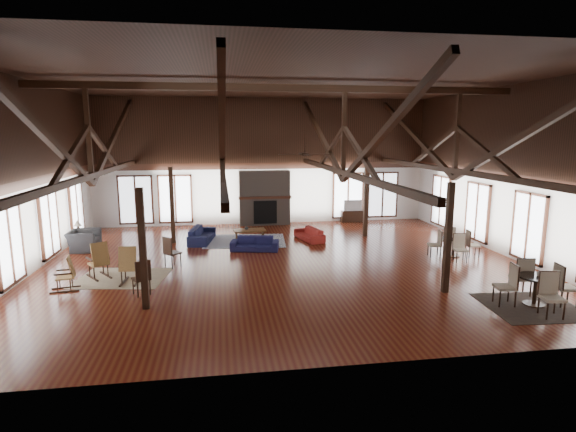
{
  "coord_description": "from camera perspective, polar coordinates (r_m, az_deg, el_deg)",
  "views": [
    {
      "loc": [
        -2.07,
        -14.59,
        4.31
      ],
      "look_at": [
        0.28,
        1.0,
        1.43
      ],
      "focal_mm": 28.0,
      "sensor_mm": 36.0,
      "label": 1
    }
  ],
  "objects": [
    {
      "name": "floor",
      "position": [
        15.35,
        -0.49,
        -5.95
      ],
      "size": [
        16.0,
        16.0,
        0.0
      ],
      "primitive_type": "plane",
      "color": "#5A2613",
      "rests_on": "ground"
    },
    {
      "name": "ceiling",
      "position": [
        14.83,
        -0.53,
        16.9
      ],
      "size": [
        16.0,
        14.0,
        0.02
      ],
      "primitive_type": "cube",
      "color": "black",
      "rests_on": "wall_back"
    },
    {
      "name": "wall_back",
      "position": [
        21.72,
        -3.12,
        6.89
      ],
      "size": [
        16.0,
        0.02,
        6.0
      ],
      "primitive_type": "cube",
      "color": "silver",
      "rests_on": "floor"
    },
    {
      "name": "wall_front",
      "position": [
        7.97,
        6.57,
        0.82
      ],
      "size": [
        16.0,
        0.02,
        6.0
      ],
      "primitive_type": "cube",
      "color": "silver",
      "rests_on": "floor"
    },
    {
      "name": "wall_left",
      "position": [
        15.8,
        -30.68,
        4.16
      ],
      "size": [
        0.02,
        14.0,
        6.0
      ],
      "primitive_type": "cube",
      "color": "silver",
      "rests_on": "floor"
    },
    {
      "name": "wall_right",
      "position": [
        17.77,
        26.07,
        5.08
      ],
      "size": [
        0.02,
        14.0,
        6.0
      ],
      "primitive_type": "cube",
      "color": "silver",
      "rests_on": "floor"
    },
    {
      "name": "roof_truss",
      "position": [
        14.73,
        -0.52,
        9.26
      ],
      "size": [
        15.6,
        14.07,
        3.14
      ],
      "color": "black",
      "rests_on": "wall_back"
    },
    {
      "name": "post_grid",
      "position": [
        14.99,
        -0.5,
        -0.35
      ],
      "size": [
        8.16,
        7.16,
        3.05
      ],
      "color": "black",
      "rests_on": "floor"
    },
    {
      "name": "fireplace",
      "position": [
        21.57,
        -3.0,
        2.29
      ],
      "size": [
        2.5,
        0.69,
        2.6
      ],
      "color": "#62554B",
      "rests_on": "floor"
    },
    {
      "name": "ceiling_fan",
      "position": [
        13.84,
        2.14,
        7.96
      ],
      "size": [
        1.6,
        1.6,
        0.75
      ],
      "color": "black",
      "rests_on": "roof_truss"
    },
    {
      "name": "sofa_navy_front",
      "position": [
        16.92,
        -4.26,
        -3.52
      ],
      "size": [
        1.88,
        1.03,
        0.52
      ],
      "primitive_type": "imported",
      "rotation": [
        0.0,
        0.0,
        -0.2
      ],
      "color": "#181842",
      "rests_on": "floor"
    },
    {
      "name": "sofa_navy_left",
      "position": [
        18.55,
        -10.87,
        -2.33
      ],
      "size": [
        2.12,
        1.11,
        0.59
      ],
      "primitive_type": "imported",
      "rotation": [
        0.0,
        0.0,
        1.4
      ],
      "color": "#151839",
      "rests_on": "floor"
    },
    {
      "name": "sofa_orange",
      "position": [
        18.56,
        2.73,
        -2.31
      ],
      "size": [
        1.79,
        1.07,
        0.49
      ],
      "primitive_type": "imported",
      "rotation": [
        0.0,
        0.0,
        -1.31
      ],
      "color": "maroon",
      "rests_on": "floor"
    },
    {
      "name": "coffee_table",
      "position": [
        18.3,
        -4.89,
        -1.91
      ],
      "size": [
        1.33,
        0.74,
        0.49
      ],
      "rotation": [
        0.0,
        0.0,
        0.08
      ],
      "color": "brown",
      "rests_on": "floor"
    },
    {
      "name": "vase",
      "position": [
        18.3,
        -5.31,
        -1.45
      ],
      "size": [
        0.2,
        0.2,
        0.18
      ],
      "primitive_type": "imported",
      "rotation": [
        0.0,
        0.0,
        -0.2
      ],
      "color": "#B2B2B2",
      "rests_on": "coffee_table"
    },
    {
      "name": "armchair",
      "position": [
        18.51,
        -24.48,
        -2.85
      ],
      "size": [
        1.17,
        1.02,
        0.76
      ],
      "primitive_type": "imported",
      "rotation": [
        0.0,
        0.0,
        1.57
      ],
      "color": "#29292B",
      "rests_on": "floor"
    },
    {
      "name": "side_table_lamp",
      "position": [
        19.3,
        -25.05,
        -2.34
      ],
      "size": [
        0.41,
        0.41,
        1.04
      ],
      "color": "black",
      "rests_on": "floor"
    },
    {
      "name": "rocking_chair_a",
      "position": [
        14.76,
        -22.84,
        -5.31
      ],
      "size": [
        0.88,
        0.98,
        1.13
      ],
      "rotation": [
        0.0,
        0.0,
        0.6
      ],
      "color": "olive",
      "rests_on": "floor"
    },
    {
      "name": "rocking_chair_b",
      "position": [
        13.92,
        -19.53,
        -6.0
      ],
      "size": [
        0.54,
        0.92,
        1.14
      ],
      "rotation": [
        0.0,
        0.0,
        -0.08
      ],
      "color": "olive",
      "rests_on": "floor"
    },
    {
      "name": "rocking_chair_c",
      "position": [
        14.05,
        -26.18,
        -6.65
      ],
      "size": [
        0.81,
        0.52,
        0.97
      ],
      "rotation": [
        0.0,
        0.0,
        1.74
      ],
      "color": "olive",
      "rests_on": "floor"
    },
    {
      "name": "side_chair_a",
      "position": [
        15.15,
        -14.76,
        -4.16
      ],
      "size": [
        0.62,
        0.62,
        1.03
      ],
      "rotation": [
        0.0,
        0.0,
        -0.81
      ],
      "color": "black",
      "rests_on": "floor"
    },
    {
      "name": "side_chair_b",
      "position": [
        12.79,
        -18.04,
        -7.13
      ],
      "size": [
        0.57,
        0.57,
        1.0
      ],
      "rotation": [
        0.0,
        0.0,
        0.52
      ],
      "color": "black",
      "rests_on": "floor"
    },
    {
      "name": "cafe_table_near",
      "position": [
        13.14,
        28.92,
        -7.69
      ],
      "size": [
        2.07,
        2.07,
        1.06
      ],
      "rotation": [
        0.0,
        0.0,
        -0.17
      ],
      "color": "black",
      "rests_on": "floor"
    },
    {
      "name": "cafe_table_far",
      "position": [
        17.07,
        20.3,
        -3.3
      ],
      "size": [
        1.84,
        1.84,
        0.94
      ],
      "rotation": [
        0.0,
        0.0,
        -0.17
      ],
      "color": "black",
      "rests_on": "floor"
    },
    {
      "name": "cup_near",
      "position": [
        13.14,
        29.27,
        -6.43
      ],
      "size": [
        0.13,
        0.13,
        0.1
      ],
      "primitive_type": "imported",
      "rotation": [
        0.0,
        0.0,
        0.04
      ],
      "color": "#B2B2B2",
      "rests_on": "cafe_table_near"
    },
    {
      "name": "cup_far",
      "position": [
        16.96,
        20.36,
        -2.48
      ],
      "size": [
        0.16,
        0.16,
        0.11
      ],
      "primitive_type": "imported",
      "rotation": [
        0.0,
        0.0,
        0.2
      ],
      "color": "#B2B2B2",
      "rests_on": "cafe_table_far"
    },
    {
      "name": "tv_console",
      "position": [
        22.65,
        8.12,
        -0.0
      ],
      "size": [
        1.11,
        0.42,
        0.55
      ],
      "primitive_type": "cube",
      "color": "black",
      "rests_on": "floor"
    },
    {
      "name": "television",
      "position": [
        22.57,
        8.21,
        1.37
      ],
      "size": [
        0.94,
        0.12,
        0.54
      ],
      "primitive_type": "imported",
      "rotation": [
        0.0,
        0.0,
        0.0
      ],
      "color": "#B2B2B2",
      "rests_on": "tv_console"
    },
    {
      "name": "rug_tan",
      "position": [
        14.68,
        -20.29,
        -7.36
      ],
      "size": [
        2.87,
        2.41,
        0.01
      ],
      "primitive_type": "cube",
      "rotation": [
        0.0,
        0.0,
        -0.15
      ],
      "color": "tan",
      "rests_on": "floor"
    },
    {
      "name": "rug_navy",
      "position": [
        18.48,
        -5.46,
        -3.16
      ],
      "size": [
        3.41,
        2.68,
        0.01
      ],
      "primitive_type": "cube",
      "rotation": [
        0.0,
        0.0,
        -0.08
      ],
      "color": "#161D3F",
      "rests_on": "floor"
    },
    {
      "name": "rug_dark",
      "position": [
        13.14,
        28.55,
        -10.08
      ],
      "size": [
        2.42,
        2.23,
        0.01
      ],
      "primitive_type": "cube",
      "rotation": [
        0.0,
        0.0,
        -0.07
      ],
      "color": "black",
      "rests_on": "floor"
    }
  ]
}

